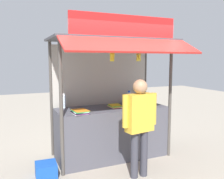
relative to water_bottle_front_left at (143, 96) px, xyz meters
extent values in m
plane|color=#9E9384|center=(-0.80, -0.18, -1.12)|extent=(20.00, 20.00, 0.00)
cube|color=#4C4C56|center=(-0.80, -0.18, -0.64)|extent=(2.11, 0.79, 0.98)
cylinder|color=#4C4742|center=(-1.85, -0.58, -0.01)|extent=(0.06, 0.06, 2.23)
cylinder|color=#4C4742|center=(0.26, -0.58, -0.01)|extent=(0.06, 0.06, 2.23)
cylinder|color=#4C4742|center=(-1.85, 0.35, -0.01)|extent=(0.06, 0.06, 2.23)
cylinder|color=#4C4742|center=(0.26, 0.35, -0.01)|extent=(0.06, 0.06, 2.23)
cube|color=#B7B2A8|center=(-0.80, 0.35, -0.04)|extent=(2.06, 0.04, 2.18)
cube|color=#3F3F44|center=(-0.80, -0.21, 1.12)|extent=(2.31, 1.13, 0.04)
cube|color=red|center=(-0.80, -1.02, 0.99)|extent=(2.27, 0.51, 0.26)
cube|color=red|center=(-0.80, -0.73, 1.32)|extent=(1.90, 0.04, 0.35)
cylinder|color=#59544C|center=(-0.80, -0.68, 1.02)|extent=(2.00, 0.02, 0.02)
cylinder|color=silver|center=(0.00, 0.00, -0.01)|extent=(0.09, 0.09, 0.28)
cylinder|color=blue|center=(0.00, 0.00, 0.15)|extent=(0.06, 0.06, 0.04)
cylinder|color=silver|center=(0.11, -0.01, -0.05)|extent=(0.06, 0.06, 0.20)
cylinder|color=blue|center=(0.11, -0.01, 0.07)|extent=(0.04, 0.04, 0.03)
cylinder|color=silver|center=(-0.32, 0.04, -0.03)|extent=(0.08, 0.08, 0.24)
cylinder|color=blue|center=(-0.32, 0.04, 0.11)|extent=(0.05, 0.05, 0.03)
cylinder|color=silver|center=(-1.65, 0.15, -0.03)|extent=(0.08, 0.08, 0.24)
cylinder|color=white|center=(-1.65, 0.15, 0.11)|extent=(0.05, 0.05, 0.03)
cube|color=red|center=(-0.73, -0.19, -0.14)|extent=(0.22, 0.27, 0.01)
cube|color=white|center=(-0.74, -0.20, -0.13)|extent=(0.21, 0.27, 0.01)
cube|color=yellow|center=(-0.74, -0.20, -0.12)|extent=(0.23, 0.28, 0.01)
cube|color=green|center=(-0.73, -0.19, -0.11)|extent=(0.22, 0.27, 0.01)
cube|color=yellow|center=(-0.73, -0.19, -0.10)|extent=(0.24, 0.29, 0.01)
cube|color=white|center=(-1.51, -0.43, -0.14)|extent=(0.25, 0.31, 0.01)
cube|color=purple|center=(-1.51, -0.45, -0.13)|extent=(0.26, 0.31, 0.01)
cube|color=black|center=(-1.51, -0.45, -0.12)|extent=(0.26, 0.32, 0.01)
cube|color=white|center=(-1.50, -0.45, -0.11)|extent=(0.25, 0.31, 0.01)
cube|color=green|center=(-1.50, -0.45, -0.10)|extent=(0.26, 0.32, 0.01)
cube|color=orange|center=(-1.50, -0.44, -0.09)|extent=(0.27, 0.32, 0.01)
cylinder|color=#332D23|center=(-1.01, -0.68, 0.96)|extent=(0.01, 0.01, 0.09)
cylinder|color=olive|center=(-1.01, -0.68, 0.90)|extent=(0.04, 0.04, 0.04)
ellipsoid|color=yellow|center=(-0.99, -0.67, 0.81)|extent=(0.04, 0.08, 0.16)
ellipsoid|color=yellow|center=(-1.00, -0.66, 0.81)|extent=(0.07, 0.06, 0.16)
ellipsoid|color=yellow|center=(-1.01, -0.65, 0.81)|extent=(0.08, 0.04, 0.16)
ellipsoid|color=yellow|center=(-1.03, -0.67, 0.81)|extent=(0.05, 0.07, 0.16)
ellipsoid|color=yellow|center=(-1.03, -0.68, 0.81)|extent=(0.05, 0.08, 0.16)
ellipsoid|color=yellow|center=(-1.02, -0.69, 0.81)|extent=(0.07, 0.05, 0.16)
ellipsoid|color=yellow|center=(-1.00, -0.69, 0.81)|extent=(0.07, 0.06, 0.16)
cylinder|color=#332D23|center=(-0.51, -0.68, 0.96)|extent=(0.01, 0.01, 0.10)
cylinder|color=olive|center=(-0.51, -0.68, 0.88)|extent=(0.04, 0.04, 0.04)
ellipsoid|color=yellow|center=(-0.49, -0.67, 0.80)|extent=(0.03, 0.08, 0.15)
ellipsoid|color=yellow|center=(-0.50, -0.65, 0.80)|extent=(0.07, 0.05, 0.15)
ellipsoid|color=yellow|center=(-0.53, -0.66, 0.80)|extent=(0.06, 0.06, 0.15)
ellipsoid|color=yellow|center=(-0.53, -0.69, 0.80)|extent=(0.06, 0.07, 0.15)
ellipsoid|color=yellow|center=(-0.50, -0.70, 0.81)|extent=(0.08, 0.05, 0.15)
cylinder|color=#383842|center=(-0.81, -1.11, -0.75)|extent=(0.12, 0.12, 0.76)
cylinder|color=#383842|center=(-0.64, -1.11, -0.75)|extent=(0.12, 0.12, 0.76)
cube|color=gold|center=(-0.72, -1.11, -0.07)|extent=(0.48, 0.26, 0.60)
cylinder|color=gold|center=(-0.97, -1.11, -0.02)|extent=(0.10, 0.10, 0.51)
cylinder|color=gold|center=(-0.47, -1.11, -0.02)|extent=(0.10, 0.10, 0.51)
sphere|color=tan|center=(-0.72, -1.11, 0.35)|extent=(0.23, 0.23, 0.23)
cube|color=#194CB2|center=(-2.11, -0.52, -1.01)|extent=(0.35, 0.35, 0.23)
camera|label=1|loc=(-2.61, -4.34, 0.76)|focal=38.60mm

